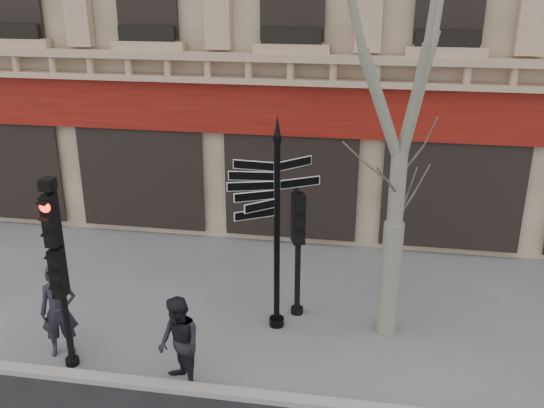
{
  "coord_description": "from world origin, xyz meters",
  "views": [
    {
      "loc": [
        1.99,
        -9.56,
        6.73
      ],
      "look_at": [
        0.25,
        0.6,
        2.76
      ],
      "focal_mm": 40.0,
      "sensor_mm": 36.0,
      "label": 1
    }
  ],
  "objects_px": {
    "traffic_signal_main": "(57,252)",
    "pedestrian_a": "(59,311)",
    "fingerpost": "(277,190)",
    "traffic_signal_secondary": "(298,231)",
    "pedestrian_b": "(179,344)"
  },
  "relations": [
    {
      "from": "traffic_signal_main",
      "to": "pedestrian_b",
      "type": "distance_m",
      "value": 2.6
    },
    {
      "from": "fingerpost",
      "to": "traffic_signal_main",
      "type": "bearing_deg",
      "value": -171.45
    },
    {
      "from": "fingerpost",
      "to": "traffic_signal_secondary",
      "type": "xyz_separation_m",
      "value": [
        0.35,
        0.54,
        -1.04
      ]
    },
    {
      "from": "fingerpost",
      "to": "traffic_signal_main",
      "type": "height_order",
      "value": "fingerpost"
    },
    {
      "from": "pedestrian_b",
      "to": "traffic_signal_secondary",
      "type": "bearing_deg",
      "value": 107.25
    },
    {
      "from": "traffic_signal_main",
      "to": "traffic_signal_secondary",
      "type": "relative_size",
      "value": 1.34
    },
    {
      "from": "fingerpost",
      "to": "pedestrian_a",
      "type": "distance_m",
      "value": 4.59
    },
    {
      "from": "traffic_signal_secondary",
      "to": "pedestrian_a",
      "type": "distance_m",
      "value": 4.77
    },
    {
      "from": "fingerpost",
      "to": "pedestrian_b",
      "type": "distance_m",
      "value": 3.28
    },
    {
      "from": "pedestrian_a",
      "to": "traffic_signal_main",
      "type": "bearing_deg",
      "value": -65.52
    },
    {
      "from": "fingerpost",
      "to": "traffic_signal_main",
      "type": "relative_size",
      "value": 1.21
    },
    {
      "from": "traffic_signal_main",
      "to": "pedestrian_b",
      "type": "xyz_separation_m",
      "value": [
        2.16,
        -0.26,
        -1.42
      ]
    },
    {
      "from": "traffic_signal_main",
      "to": "traffic_signal_secondary",
      "type": "distance_m",
      "value": 4.57
    },
    {
      "from": "traffic_signal_secondary",
      "to": "pedestrian_a",
      "type": "height_order",
      "value": "traffic_signal_secondary"
    },
    {
      "from": "traffic_signal_main",
      "to": "pedestrian_a",
      "type": "bearing_deg",
      "value": 130.9
    }
  ]
}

